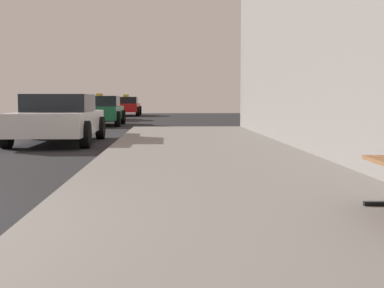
{
  "coord_description": "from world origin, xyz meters",
  "views": [
    {
      "loc": [
        3.24,
        -4.1,
        1.16
      ],
      "look_at": [
        3.48,
        1.54,
        0.7
      ],
      "focal_mm": 52.22,
      "sensor_mm": 36.0,
      "label": 1
    }
  ],
  "objects_px": {
    "car_black": "(99,108)",
    "car_red": "(126,106)",
    "car_white": "(58,118)",
    "car_green": "(100,110)"
  },
  "relations": [
    {
      "from": "car_black",
      "to": "car_red",
      "type": "relative_size",
      "value": 0.96
    },
    {
      "from": "car_white",
      "to": "car_black",
      "type": "xyz_separation_m",
      "value": [
        -0.9,
        16.04,
        -0.0
      ]
    },
    {
      "from": "car_white",
      "to": "car_black",
      "type": "height_order",
      "value": "car_black"
    },
    {
      "from": "car_red",
      "to": "car_green",
      "type": "bearing_deg",
      "value": 89.64
    },
    {
      "from": "car_white",
      "to": "car_red",
      "type": "distance_m",
      "value": 23.28
    },
    {
      "from": "car_white",
      "to": "car_green",
      "type": "bearing_deg",
      "value": -89.53
    },
    {
      "from": "car_white",
      "to": "car_green",
      "type": "distance_m",
      "value": 9.68
    },
    {
      "from": "car_green",
      "to": "car_red",
      "type": "xyz_separation_m",
      "value": [
        0.09,
        13.6,
        0.0
      ]
    },
    {
      "from": "car_white",
      "to": "car_green",
      "type": "xyz_separation_m",
      "value": [
        -0.08,
        9.68,
        -0.0
      ]
    },
    {
      "from": "car_white",
      "to": "car_red",
      "type": "bearing_deg",
      "value": -90.01
    }
  ]
}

